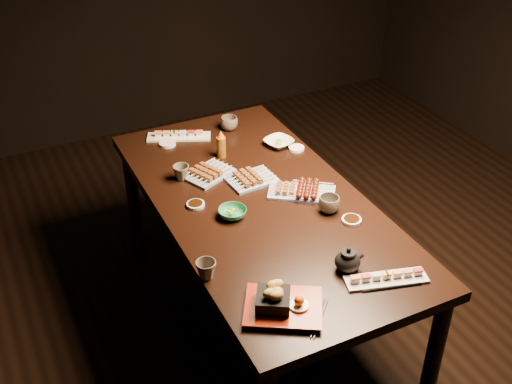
# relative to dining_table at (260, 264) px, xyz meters

# --- Properties ---
(ground) EXTENTS (5.00, 5.00, 0.00)m
(ground) POSITION_rel_dining_table_xyz_m (0.40, -0.16, -0.38)
(ground) COLOR black
(ground) RESTS_ON ground
(dining_table) EXTENTS (1.10, 1.89, 0.75)m
(dining_table) POSITION_rel_dining_table_xyz_m (0.00, 0.00, 0.00)
(dining_table) COLOR black
(dining_table) RESTS_ON ground
(sushi_platter_near) EXTENTS (0.34, 0.18, 0.04)m
(sushi_platter_near) POSITION_rel_dining_table_xyz_m (0.19, -0.70, 0.39)
(sushi_platter_near) COLOR white
(sushi_platter_near) RESTS_ON dining_table
(sushi_platter_far) EXTENTS (0.35, 0.22, 0.04)m
(sushi_platter_far) POSITION_rel_dining_table_xyz_m (-0.13, 0.74, 0.40)
(sushi_platter_far) COLOR white
(sushi_platter_far) RESTS_ON dining_table
(yakitori_plate_center) EXTENTS (0.24, 0.18, 0.06)m
(yakitori_plate_center) POSITION_rel_dining_table_xyz_m (0.04, 0.17, 0.40)
(yakitori_plate_center) COLOR #828EB6
(yakitori_plate_center) RESTS_ON dining_table
(yakitori_plate_right) EXTENTS (0.24, 0.23, 0.05)m
(yakitori_plate_right) POSITION_rel_dining_table_xyz_m (0.15, 0.00, 0.40)
(yakitori_plate_right) COLOR #828EB6
(yakitori_plate_right) RESTS_ON dining_table
(yakitori_plate_left) EXTENTS (0.27, 0.24, 0.06)m
(yakitori_plate_left) POSITION_rel_dining_table_xyz_m (-0.13, 0.31, 0.40)
(yakitori_plate_left) COLOR #828EB6
(yakitori_plate_left) RESTS_ON dining_table
(tsukune_plate) EXTENTS (0.26, 0.25, 0.05)m
(tsukune_plate) POSITION_rel_dining_table_xyz_m (0.24, -0.06, 0.40)
(tsukune_plate) COLOR #828EB6
(tsukune_plate) RESTS_ON dining_table
(edamame_bowl_green) EXTENTS (0.13, 0.13, 0.04)m
(edamame_bowl_green) POSITION_rel_dining_table_xyz_m (-0.17, -0.05, 0.39)
(edamame_bowl_green) COLOR #2A8251
(edamame_bowl_green) RESTS_ON dining_table
(edamame_bowl_cream) EXTENTS (0.18, 0.18, 0.04)m
(edamame_bowl_cream) POSITION_rel_dining_table_xyz_m (0.32, 0.43, 0.39)
(edamame_bowl_cream) COLOR #EFE3C3
(edamame_bowl_cream) RESTS_ON dining_table
(tempura_tray) EXTENTS (0.36, 0.34, 0.10)m
(tempura_tray) POSITION_rel_dining_table_xyz_m (-0.24, -0.67, 0.43)
(tempura_tray) COLOR black
(tempura_tray) RESTS_ON dining_table
(teacup_near_left) EXTENTS (0.11, 0.11, 0.08)m
(teacup_near_left) POSITION_rel_dining_table_xyz_m (-0.43, -0.38, 0.41)
(teacup_near_left) COLOR brown
(teacup_near_left) RESTS_ON dining_table
(teacup_mid_right) EXTENTS (0.12, 0.12, 0.08)m
(teacup_mid_right) POSITION_rel_dining_table_xyz_m (0.24, -0.21, 0.41)
(teacup_mid_right) COLOR brown
(teacup_mid_right) RESTS_ON dining_table
(teacup_far_left) EXTENTS (0.09, 0.09, 0.07)m
(teacup_far_left) POSITION_rel_dining_table_xyz_m (-0.26, 0.34, 0.41)
(teacup_far_left) COLOR brown
(teacup_far_left) RESTS_ON dining_table
(teacup_far_right) EXTENTS (0.11, 0.11, 0.07)m
(teacup_far_right) POSITION_rel_dining_table_xyz_m (0.16, 0.70, 0.41)
(teacup_far_right) COLOR brown
(teacup_far_right) RESTS_ON dining_table
(teapot) EXTENTS (0.14, 0.14, 0.10)m
(teapot) POSITION_rel_dining_table_xyz_m (0.09, -0.58, 0.43)
(teapot) COLOR black
(teapot) RESTS_ON dining_table
(condiment_bottle) EXTENTS (0.06, 0.06, 0.15)m
(condiment_bottle) POSITION_rel_dining_table_xyz_m (-0.00, 0.45, 0.45)
(condiment_bottle) COLOR brown
(condiment_bottle) RESTS_ON dining_table
(sauce_dish_west) EXTENTS (0.10, 0.10, 0.01)m
(sauce_dish_west) POSITION_rel_dining_table_xyz_m (-0.28, 0.09, 0.38)
(sauce_dish_west) COLOR white
(sauce_dish_west) RESTS_ON dining_table
(sauce_dish_east) EXTENTS (0.09, 0.09, 0.01)m
(sauce_dish_east) POSITION_rel_dining_table_xyz_m (0.38, 0.35, 0.38)
(sauce_dish_east) COLOR white
(sauce_dish_east) RESTS_ON dining_table
(sauce_dish_se) EXTENTS (0.10, 0.10, 0.02)m
(sauce_dish_se) POSITION_rel_dining_table_xyz_m (0.29, -0.32, 0.38)
(sauce_dish_se) COLOR white
(sauce_dish_se) RESTS_ON dining_table
(sauce_dish_nw) EXTENTS (0.10, 0.10, 0.02)m
(sauce_dish_nw) POSITION_rel_dining_table_xyz_m (-0.21, 0.69, 0.38)
(sauce_dish_nw) COLOR white
(sauce_dish_nw) RESTS_ON dining_table
(chopsticks_near) EXTENTS (0.16, 0.16, 0.01)m
(chopsticks_near) POSITION_rel_dining_table_xyz_m (-0.15, -0.77, 0.38)
(chopsticks_near) COLOR black
(chopsticks_near) RESTS_ON dining_table
(chopsticks_se) EXTENTS (0.23, 0.08, 0.01)m
(chopsticks_se) POSITION_rel_dining_table_xyz_m (0.19, -0.75, 0.38)
(chopsticks_se) COLOR black
(chopsticks_se) RESTS_ON dining_table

